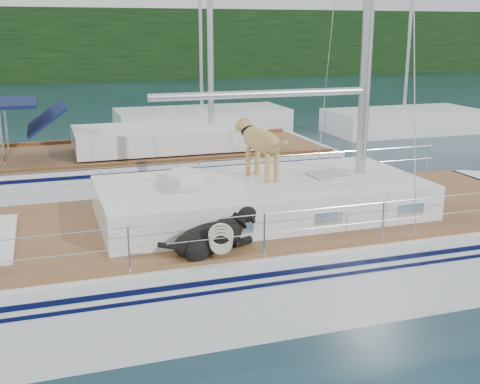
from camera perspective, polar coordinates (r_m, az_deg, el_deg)
name	(u,v)px	position (r m, az deg, el deg)	size (l,w,h in m)	color
ground	(215,291)	(10.10, -2.37, -9.32)	(120.00, 120.00, 0.00)	black
tree_line	(67,45)	(53.93, -16.06, 13.26)	(90.00, 3.00, 6.00)	black
shore_bank	(69,73)	(55.23, -15.93, 10.80)	(92.00, 1.00, 1.20)	#595147
main_sailboat	(220,252)	(9.86, -1.88, -5.66)	(12.00, 3.85, 14.01)	white
neighbor_sailboat	(128,171)	(16.00, -10.62, 2.01)	(11.00, 3.50, 13.30)	white
bg_boat_center	(202,120)	(25.96, -3.62, 6.80)	(7.20, 3.00, 11.65)	white
bg_boat_east	(403,121)	(26.48, 15.22, 6.48)	(6.40, 3.00, 11.65)	white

